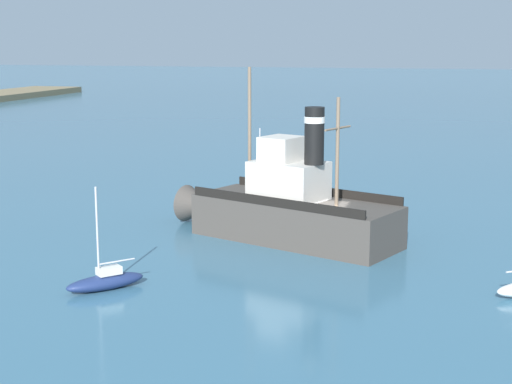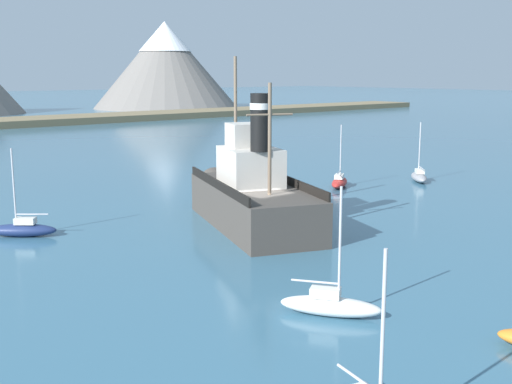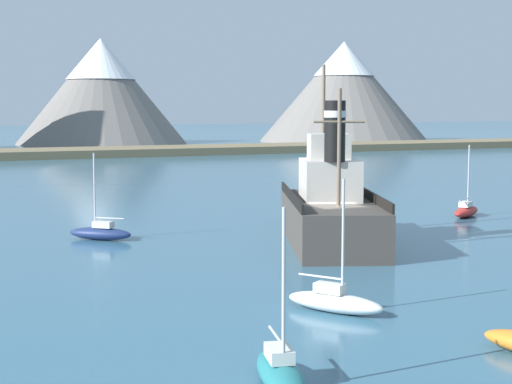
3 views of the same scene
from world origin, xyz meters
The scene contains 5 objects.
ground_plane centered at (0.00, 0.00, 0.00)m, with size 600.00×600.00×0.00m, color #38667F.
old_tugboat centered at (1.00, 2.37, 1.83)m, with size 8.38×14.66×9.90m.
sailboat_grey centered at (21.65, 5.12, 0.43)m, with size 3.42×3.50×4.90m.
sailboat_navy centered at (-10.41, 8.30, 0.43)m, with size 3.60×3.31×4.90m.
sailboat_red centered at (14.59, 7.59, 0.43)m, with size 3.76×3.05×4.90m.
Camera 1 is at (-42.21, -7.84, 11.36)m, focal length 55.00 mm.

